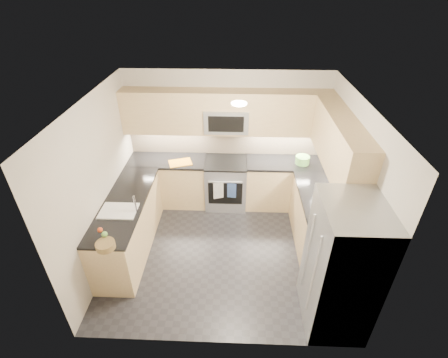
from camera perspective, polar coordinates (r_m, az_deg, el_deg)
The scene contains 36 objects.
floor at distance 5.47m, azimuth -0.15°, elevation -12.20°, with size 3.60×3.20×0.00m, color #232328.
ceiling at distance 4.11m, azimuth -0.20°, elevation 13.32°, with size 3.60×3.20×0.02m, color beige.
wall_back at distance 6.06m, azimuth 0.47°, elevation 7.20°, with size 3.60×0.02×2.50m, color #BDB4A5.
wall_front at distance 3.47m, azimuth -1.31°, elevation -16.25°, with size 3.60×0.02×2.50m, color #BDB4A5.
wall_left at distance 5.07m, azimuth -20.96°, elevation -0.76°, with size 0.02×3.20×2.50m, color #BDB4A5.
wall_right at distance 4.95m, azimuth 21.15°, elevation -1.66°, with size 0.02×3.20×2.50m, color #BDB4A5.
base_cab_back_left at distance 6.32m, azimuth -9.58°, elevation -0.47°, with size 1.42×0.60×0.90m, color #DBBA84.
base_cab_back_right at distance 6.26m, azimuth 10.36°, elevation -0.90°, with size 1.42×0.60×0.90m, color #DBBA84.
base_cab_right at distance 5.44m, azimuth 16.05°, elevation -7.70°, with size 0.60×1.70×0.90m, color #DBBA84.
base_cab_peninsula at distance 5.42m, azimuth -16.36°, elevation -7.91°, with size 0.60×2.00×0.90m, color #DBBA84.
countertop_back_left at distance 6.08m, azimuth -9.98°, elevation 3.23°, with size 1.42×0.63×0.04m, color black.
countertop_back_right at distance 6.02m, azimuth 10.80°, elevation 2.83°, with size 1.42×0.63×0.04m, color black.
countertop_right at distance 5.16m, azimuth 16.84°, elevation -3.70°, with size 0.63×1.70×0.04m, color black.
countertop_peninsula at distance 5.14m, azimuth -17.16°, elevation -3.91°, with size 0.63×2.00×0.04m, color black.
upper_cab_back at distance 5.68m, azimuth 0.43°, elevation 11.68°, with size 3.60×0.35×0.75m, color #DBBA84.
upper_cab_right at distance 4.84m, azimuth 19.65°, elevation 5.84°, with size 0.35×1.95×0.75m, color #DBBA84.
backsplash_back at distance 6.08m, azimuth 0.46°, elevation 6.71°, with size 3.60×0.01×0.51m, color tan.
backsplash_right at distance 5.33m, azimuth 19.70°, elevation 0.58°, with size 0.01×2.30×0.51m, color tan.
gas_range at distance 6.17m, azimuth 0.34°, elevation -0.79°, with size 0.76×0.65×0.91m, color #A2A4AA.
range_cooktop at distance 5.93m, azimuth 0.35°, elevation 2.92°, with size 0.76×0.65×0.03m, color black.
oven_door_glass at distance 5.90m, azimuth 0.23°, elevation -2.59°, with size 0.62×0.02×0.45m, color black.
oven_handle at distance 5.74m, azimuth 0.22°, elevation -0.51°, with size 0.02×0.02×0.60m, color #B2B5BA.
microwave at distance 5.70m, azimuth 0.42°, elevation 10.41°, with size 0.76×0.40×0.40m, color #A0A3A7.
microwave_door at distance 5.51m, azimuth 0.35°, elevation 9.60°, with size 0.60×0.01×0.28m, color black.
refrigerator at distance 4.22m, azimuth 19.87°, elevation -14.42°, with size 0.70×0.90×1.80m, color #969A9E.
fridge_handle_left at distance 3.97m, azimuth 15.39°, elevation -16.06°, with size 0.02×0.02×1.20m, color #B2B5BA.
fridge_handle_right at distance 4.21m, azimuth 14.46°, elevation -12.40°, with size 0.02×0.02×1.20m, color #B2B5BA.
sink_basin at distance 4.98m, azimuth -17.91°, elevation -5.99°, with size 0.52×0.38×0.16m, color white.
faucet at distance 4.78m, azimuth -15.36°, elevation -4.28°, with size 0.03×0.03×0.28m, color silver.
utensil_bowl at distance 5.99m, azimuth 13.62°, elevation 3.28°, with size 0.25×0.25×0.14m, color #5EA346.
cutting_board at distance 5.92m, azimuth -7.70°, elevation 2.87°, with size 0.40×0.28×0.01m, color orange.
fruit_basket at distance 4.38m, azimuth -20.12°, elevation -10.90°, with size 0.24×0.24×0.09m, color olive.
fruit_apple at distance 4.52m, azimuth -20.97°, elevation -8.37°, with size 0.07×0.07×0.07m, color #B93A15.
fruit_pear at distance 4.43m, azimuth -20.26°, elevation -9.10°, with size 0.08×0.08×0.08m, color #70B24C.
dish_towel_check at distance 5.82m, azimuth -0.99°, elevation -1.99°, with size 0.18×0.02×0.34m, color silver.
dish_towel_blue at distance 5.81m, azimuth 1.36°, elevation -2.04°, with size 0.16×0.01×0.30m, color navy.
Camera 1 is at (0.17, -3.87, 3.87)m, focal length 26.00 mm.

